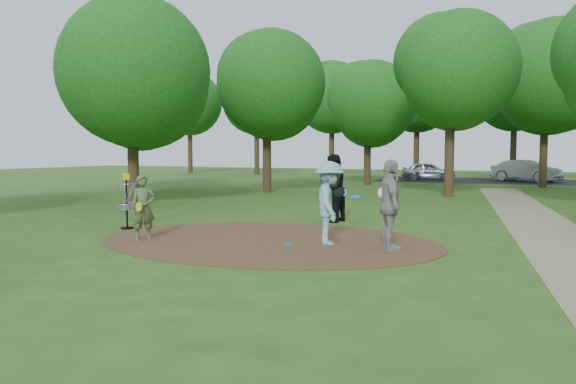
% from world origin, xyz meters
% --- Properties ---
extents(ground, '(100.00, 100.00, 0.00)m').
position_xyz_m(ground, '(0.00, 0.00, 0.00)').
color(ground, '#2D5119').
rests_on(ground, ground).
extents(dirt_clearing, '(8.40, 8.40, 0.02)m').
position_xyz_m(dirt_clearing, '(0.00, 0.00, 0.01)').
color(dirt_clearing, '#47301C').
rests_on(dirt_clearing, ground).
extents(footpath, '(7.55, 39.89, 0.01)m').
position_xyz_m(footpath, '(6.50, 2.00, 0.01)').
color(footpath, '#8C7A5B').
rests_on(footpath, ground).
extents(parking_lot, '(14.00, 8.00, 0.01)m').
position_xyz_m(parking_lot, '(2.00, 30.00, 0.00)').
color(parking_lot, black).
rests_on(parking_lot, ground).
extents(player_observer_with_disc, '(0.68, 0.68, 1.59)m').
position_xyz_m(player_observer_with_disc, '(-2.77, -1.13, 0.79)').
color(player_observer_with_disc, '#4D6138').
rests_on(player_observer_with_disc, ground).
extents(player_throwing_with_disc, '(1.38, 1.43, 1.93)m').
position_xyz_m(player_throwing_with_disc, '(1.52, 0.15, 0.96)').
color(player_throwing_with_disc, '#88BDCB').
rests_on(player_throwing_with_disc, ground).
extents(player_walking_with_disc, '(0.92, 1.10, 2.05)m').
position_xyz_m(player_walking_with_disc, '(0.21, 4.01, 1.03)').
color(player_walking_with_disc, black).
rests_on(player_walking_with_disc, ground).
extents(player_waiting_with_disc, '(0.96, 1.26, 1.98)m').
position_xyz_m(player_waiting_with_disc, '(3.00, -0.07, 0.99)').
color(player_waiting_with_disc, '#98989A').
rests_on(player_waiting_with_disc, ground).
extents(disc_ground_blue, '(0.22, 0.22, 0.02)m').
position_xyz_m(disc_ground_blue, '(0.74, -0.41, 0.03)').
color(disc_ground_blue, blue).
rests_on(disc_ground_blue, dirt_clearing).
extents(disc_ground_red, '(0.22, 0.22, 0.02)m').
position_xyz_m(disc_ground_red, '(-1.94, 1.99, 0.03)').
color(disc_ground_red, '#C71341').
rests_on(disc_ground_red, dirt_clearing).
extents(car_left, '(4.07, 2.23, 1.31)m').
position_xyz_m(car_left, '(-1.61, 29.55, 0.66)').
color(car_left, '#B5B7BE').
rests_on(car_left, ground).
extents(car_right, '(4.79, 3.39, 1.50)m').
position_xyz_m(car_right, '(4.96, 29.87, 0.75)').
color(car_right, '#96989C').
rests_on(car_right, ground).
extents(disc_golf_basket, '(0.63, 0.63, 1.54)m').
position_xyz_m(disc_golf_basket, '(-4.50, 0.30, 0.87)').
color(disc_golf_basket, black).
rests_on(disc_golf_basket, ground).
extents(tree_ring, '(37.78, 45.60, 9.46)m').
position_xyz_m(tree_ring, '(1.96, 10.50, 5.23)').
color(tree_ring, '#332316').
rests_on(tree_ring, ground).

